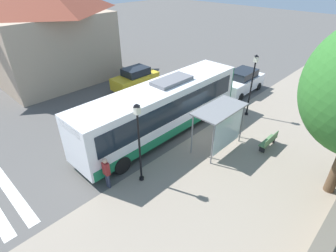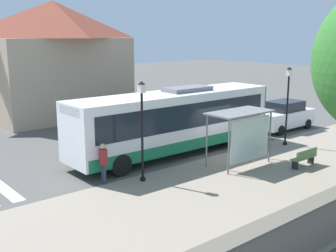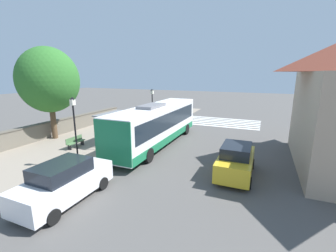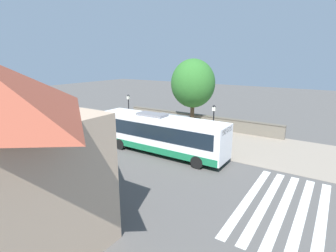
# 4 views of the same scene
# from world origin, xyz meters

# --- Properties ---
(ground_plane) EXTENTS (120.00, 120.00, 0.00)m
(ground_plane) POSITION_xyz_m (0.00, 0.00, 0.00)
(ground_plane) COLOR #514F4C
(ground_plane) RESTS_ON ground
(sidewalk_plaza) EXTENTS (9.00, 44.00, 0.02)m
(sidewalk_plaza) POSITION_xyz_m (-4.50, 0.00, 0.01)
(sidewalk_plaza) COLOR gray
(sidewalk_plaza) RESTS_ON ground
(crosswalk_stripes) EXTENTS (9.00, 5.25, 0.01)m
(crosswalk_stripes) POSITION_xyz_m (5.00, 12.78, 0.00)
(crosswalk_stripes) COLOR silver
(crosswalk_stripes) RESTS_ON ground
(stone_wall) EXTENTS (0.60, 20.00, 1.47)m
(stone_wall) POSITION_xyz_m (-8.55, 0.00, 0.74)
(stone_wall) COLOR #6B6356
(stone_wall) RESTS_ON ground
(bus) EXTENTS (2.65, 11.87, 3.48)m
(bus) POSITION_xyz_m (1.68, 1.63, 1.81)
(bus) COLOR white
(bus) RESTS_ON ground
(bus_shelter) EXTENTS (1.68, 3.27, 2.62)m
(bus_shelter) POSITION_xyz_m (-1.91, 0.52, 2.17)
(bus_shelter) COLOR slate
(bus_shelter) RESTS_ON ground
(pedestrian) EXTENTS (0.34, 0.23, 1.76)m
(pedestrian) POSITION_xyz_m (0.10, 6.94, 1.04)
(pedestrian) COLOR #2D3347
(pedestrian) RESTS_ON ground
(bench) EXTENTS (0.40, 1.66, 0.88)m
(bench) POSITION_xyz_m (-4.02, -1.59, 0.48)
(bench) COLOR #4C7247
(bench) RESTS_ON ground
(street_lamp_near) EXTENTS (0.28, 0.28, 4.32)m
(street_lamp_near) POSITION_xyz_m (-0.67, 5.47, 2.56)
(street_lamp_near) COLOR black
(street_lamp_near) RESTS_ON ground
(street_lamp_far) EXTENTS (0.28, 0.28, 4.44)m
(street_lamp_far) POSITION_xyz_m (-1.03, -4.35, 2.63)
(street_lamp_far) COLOR black
(street_lamp_far) RESTS_ON ground
(shade_tree) EXTENTS (5.11, 5.11, 8.07)m
(shade_tree) POSITION_xyz_m (-7.74, -0.33, 5.24)
(shade_tree) COLOR brown
(shade_tree) RESTS_ON ground
(parked_car_behind_bus) EXTENTS (2.02, 4.62, 1.90)m
(parked_car_behind_bus) POSITION_xyz_m (1.46, -7.66, 0.93)
(parked_car_behind_bus) COLOR silver
(parked_car_behind_bus) RESTS_ON ground
(parked_car_far_lane) EXTENTS (1.94, 4.13, 1.89)m
(parked_car_far_lane) POSITION_xyz_m (8.42, -1.83, 0.92)
(parked_car_far_lane) COLOR gold
(parked_car_far_lane) RESTS_ON ground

